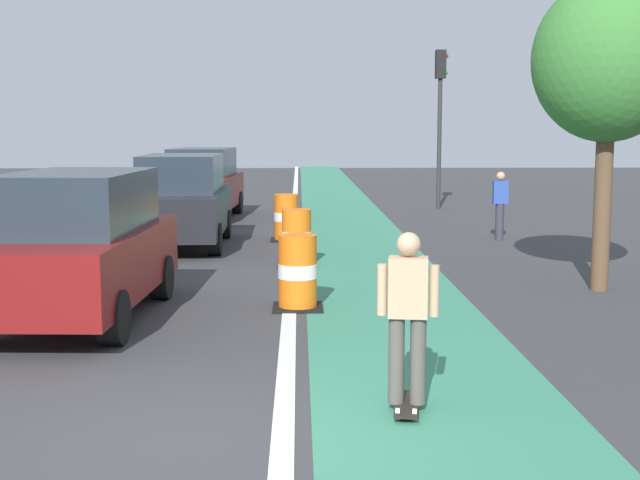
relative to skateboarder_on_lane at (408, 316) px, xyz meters
name	(u,v)px	position (x,y,z in m)	size (l,w,h in m)	color
ground_plane	(176,441)	(-2.05, -0.74, -0.91)	(100.00, 100.00, 0.00)	#38383A
bike_lane_strip	(360,247)	(0.35, 11.26, -0.91)	(2.50, 80.00, 0.01)	#387F60
lane_divider_stripe	(293,247)	(-1.15, 11.26, -0.91)	(0.20, 80.00, 0.01)	silver
skateboarder_on_lane	(408,316)	(0.00, 0.00, 0.00)	(0.57, 0.82, 1.69)	black
parked_suv_nearest	(79,245)	(-4.02, 4.03, 0.12)	(2.08, 4.68, 2.04)	maroon
parked_suv_second	(182,200)	(-3.59, 11.43, 0.12)	(1.96, 4.62, 2.04)	black
parked_suv_third	(203,183)	(-3.80, 17.55, 0.12)	(2.11, 4.69, 2.04)	maroon
traffic_barrel_front	(298,273)	(-1.02, 4.65, -0.38)	(0.73, 0.73, 1.09)	orange
traffic_barrel_mid	(297,238)	(-1.05, 8.61, -0.38)	(0.73, 0.73, 1.09)	orange
traffic_barrel_back	(286,218)	(-1.30, 12.38, -0.38)	(0.73, 0.73, 1.09)	orange
traffic_light_corner	(440,100)	(3.56, 20.34, 2.59)	(0.41, 0.32, 5.10)	#2D2D2D
pedestrian_crossing	(500,204)	(3.72, 12.37, -0.05)	(0.34, 0.20, 1.61)	#33333D
street_tree_sidewalk	(608,62)	(3.89, 5.99, 2.76)	(2.40, 2.40, 5.00)	brown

